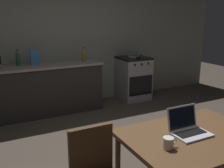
% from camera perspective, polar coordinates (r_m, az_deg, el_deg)
% --- Properties ---
extents(ground_plane, '(12.00, 12.00, 0.00)m').
position_cam_1_polar(ground_plane, '(3.30, 5.73, -16.98)').
color(ground_plane, '#473D33').
extents(back_wall, '(6.40, 0.10, 2.59)m').
position_cam_1_polar(back_wall, '(5.26, -6.33, 9.95)').
color(back_wall, gray).
rests_on(back_wall, ground_plane).
extents(kitchen_counter, '(2.16, 0.64, 0.90)m').
position_cam_1_polar(kitchen_counter, '(4.82, -15.11, -1.12)').
color(kitchen_counter, '#282623').
rests_on(kitchen_counter, ground_plane).
extents(stove_oven, '(0.60, 0.62, 0.90)m').
position_cam_1_polar(stove_oven, '(5.50, 4.70, 1.30)').
color(stove_oven, gray).
rests_on(stove_oven, ground_plane).
extents(dining_table, '(1.21, 0.87, 0.73)m').
position_cam_1_polar(dining_table, '(2.43, 17.40, -12.17)').
color(dining_table, brown).
rests_on(dining_table, ground_plane).
extents(laptop, '(0.32, 0.27, 0.22)m').
position_cam_1_polar(laptop, '(2.40, 16.57, -9.38)').
color(laptop, silver).
rests_on(laptop, dining_table).
extents(bottle, '(0.07, 0.07, 0.28)m').
position_cam_1_polar(bottle, '(4.86, -6.22, 6.45)').
color(bottle, '#8C601E').
rests_on(bottle, kitchen_counter).
extents(frying_pan, '(0.24, 0.41, 0.05)m').
position_cam_1_polar(frying_pan, '(5.38, 4.85, 6.15)').
color(frying_pan, gray).
rests_on(frying_pan, stove_oven).
extents(coffee_mug, '(0.12, 0.09, 0.09)m').
position_cam_1_polar(coffee_mug, '(2.10, 12.33, -12.59)').
color(coffee_mug, silver).
rests_on(coffee_mug, dining_table).
extents(cereal_box, '(0.13, 0.05, 0.26)m').
position_cam_1_polar(cereal_box, '(4.70, -16.72, 5.63)').
color(cereal_box, '#3372B2').
rests_on(cereal_box, kitchen_counter).
extents(bottle_b, '(0.07, 0.07, 0.28)m').
position_cam_1_polar(bottle_b, '(4.72, -20.01, 5.38)').
color(bottle_b, '#19592D').
rests_on(bottle_b, kitchen_counter).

